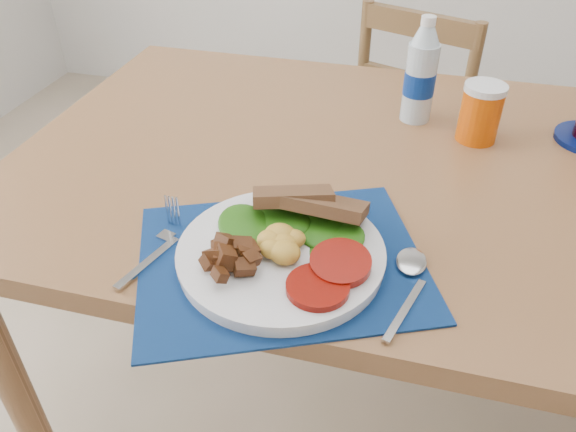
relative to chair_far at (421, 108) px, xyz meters
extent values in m
cube|color=brown|center=(-0.04, -0.72, 0.20)|extent=(1.40, 0.90, 0.04)
cylinder|color=brown|center=(-0.68, -1.11, -0.17)|extent=(0.06, 0.06, 0.71)
cylinder|color=brown|center=(-0.68, -0.33, -0.17)|extent=(0.06, 0.06, 0.71)
cube|color=brown|center=(0.02, 0.06, -0.14)|extent=(0.49, 0.47, 0.04)
cylinder|color=brown|center=(0.23, 0.15, -0.34)|extent=(0.03, 0.03, 0.37)
cylinder|color=brown|center=(-0.07, 0.26, -0.34)|extent=(0.03, 0.03, 0.37)
cylinder|color=brown|center=(0.12, -0.14, -0.34)|extent=(0.03, 0.03, 0.37)
cylinder|color=brown|center=(-0.18, -0.02, -0.34)|extent=(0.03, 0.03, 0.37)
cube|color=brown|center=(-0.03, -0.09, 0.28)|extent=(0.33, 0.15, 0.44)
cube|color=#040B31|center=(-0.16, -1.04, 0.22)|extent=(0.50, 0.45, 0.00)
cylinder|color=silver|center=(-0.16, -1.04, 0.23)|extent=(0.30, 0.30, 0.02)
ellipsoid|color=gold|center=(-0.16, -1.04, 0.26)|extent=(0.07, 0.06, 0.03)
cylinder|color=#981105|center=(-0.08, -1.08, 0.25)|extent=(0.08, 0.08, 0.01)
ellipsoid|color=#123D07|center=(-0.15, -1.00, 0.25)|extent=(0.16, 0.09, 0.01)
cube|color=brown|center=(-0.14, -0.95, 0.28)|extent=(0.13, 0.09, 0.04)
cube|color=#B2B5BA|center=(-0.34, -1.09, 0.23)|extent=(0.05, 0.12, 0.00)
cube|color=#B2B5BA|center=(-0.34, -1.01, 0.23)|extent=(0.04, 0.07, 0.00)
cube|color=#B2B5BA|center=(0.02, -1.09, 0.23)|extent=(0.05, 0.12, 0.00)
ellipsoid|color=#B2B5BA|center=(0.02, -1.00, 0.23)|extent=(0.04, 0.06, 0.01)
cylinder|color=#ADBFCC|center=(-0.01, -0.53, 0.30)|extent=(0.06, 0.06, 0.16)
cylinder|color=navy|center=(-0.01, -0.53, 0.30)|extent=(0.06, 0.06, 0.05)
cone|color=#ADBFCC|center=(-0.01, -0.53, 0.40)|extent=(0.06, 0.06, 0.04)
cylinder|color=white|center=(-0.01, -0.53, 0.43)|extent=(0.03, 0.03, 0.02)
cylinder|color=#CB4A05|center=(0.11, -0.59, 0.27)|extent=(0.08, 0.08, 0.11)
camera|label=1|loc=(0.00, -1.63, 0.76)|focal=35.00mm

